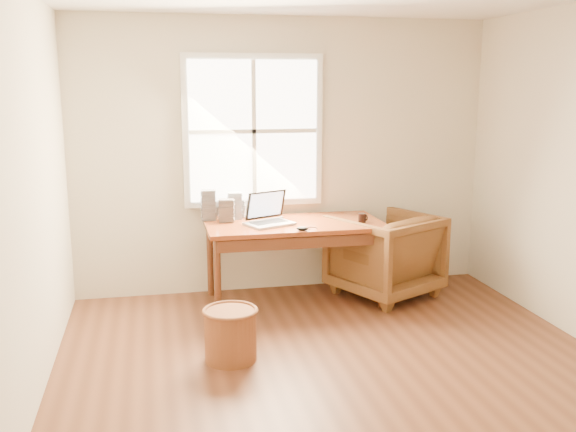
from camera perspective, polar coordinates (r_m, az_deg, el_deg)
name	(u,v)px	position (r m, az deg, el deg)	size (l,w,h in m)	color
room_shell	(346,189)	(4.16, 5.20, 2.38)	(4.04, 4.54, 2.64)	brown
desk	(294,224)	(5.83, 0.55, -0.75)	(1.60, 0.80, 0.04)	brown
armchair	(384,254)	(6.15, 8.56, -3.40)	(0.85, 0.87, 0.79)	brown
wicker_stool	(231,335)	(4.77, -5.12, -10.51)	(0.38, 0.38, 0.38)	brown
laptop	(269,209)	(5.69, -1.67, 0.59)	(0.38, 0.40, 0.28)	#A7A8AE
mouse	(302,229)	(5.49, 1.29, -1.13)	(0.10, 0.06, 0.03)	black
coffee_mug	(362,218)	(5.86, 6.60, -0.16)	(0.07, 0.07, 0.08)	black
cd_stack_a	(235,206)	(5.97, -4.75, 0.92)	(0.13, 0.11, 0.25)	silver
cd_stack_b	(227,210)	(5.86, -5.47, 0.51)	(0.14, 0.12, 0.21)	#26272B
cd_stack_c	(208,205)	(5.94, -7.09, 1.00)	(0.13, 0.11, 0.28)	gray
cd_stack_d	(239,208)	(6.08, -4.40, 0.75)	(0.14, 0.12, 0.17)	#A9AEB5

